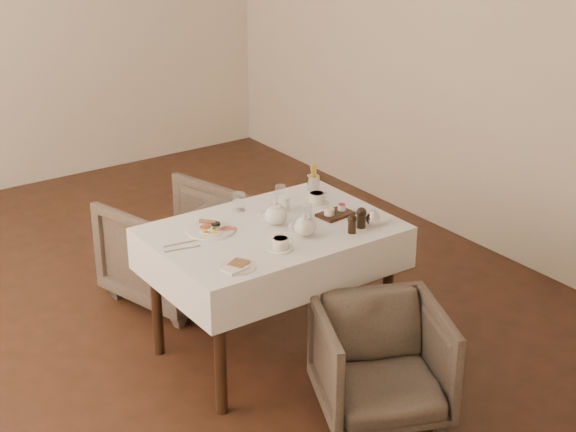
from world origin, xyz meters
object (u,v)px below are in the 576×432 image
Objects in this scene: armchair_near at (381,362)px; breakfast_plate at (211,229)px; table at (272,248)px; armchair_far at (176,246)px; teapot_centre at (276,213)px.

breakfast_plate reaches higher than armchair_near.
armchair_far is at bearing 97.52° from table.
teapot_centre is (0.32, -0.13, 0.06)m from breakfast_plate.
armchair_near is (0.11, -0.79, -0.35)m from table.
teapot_centre is (0.04, 0.02, 0.19)m from table.
breakfast_plate is (-0.40, 0.94, 0.48)m from armchair_near.
teapot_centre is at bearing -35.87° from breakfast_plate.
armchair_near is at bearing -81.94° from table.
armchair_near is 3.68× the size of teapot_centre.
armchair_far is 4.33× the size of teapot_centre.
table is 0.87m from armchair_near.
armchair_near is 0.97m from teapot_centre.
armchair_near is at bearing -64.68° from teapot_centre.
armchair_far is 0.87m from breakfast_plate.
breakfast_plate reaches higher than armchair_far.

